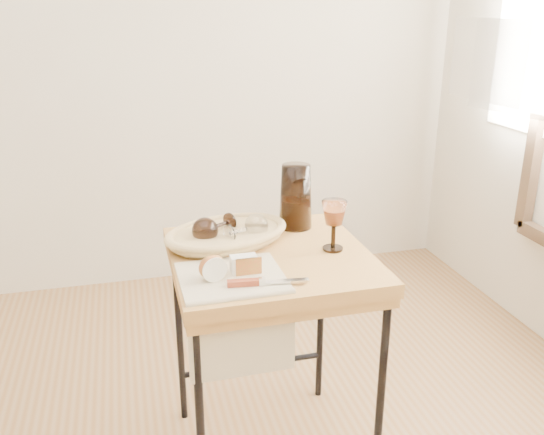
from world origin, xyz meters
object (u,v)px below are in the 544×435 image
object	(u,v)px
goblet_lying_b	(245,229)
apple_half	(212,267)
side_table	(270,360)
bread_basket	(227,236)
tea_towel	(231,277)
goblet_lying_a	(216,226)
wine_goblet	(334,225)
pitcher	(296,196)
table_knife	(265,281)

from	to	relation	value
goblet_lying_b	apple_half	world-z (taller)	goblet_lying_b
side_table	apple_half	distance (m)	0.48
bread_basket	side_table	bearing A→B (deg)	-63.02
tea_towel	goblet_lying_a	size ratio (longest dim) A/B	2.15
wine_goblet	apple_half	world-z (taller)	wine_goblet
goblet_lying_a	pitcher	bearing A→B (deg)	159.75
side_table	goblet_lying_b	bearing A→B (deg)	123.08
apple_half	table_knife	world-z (taller)	apple_half
side_table	apple_half	xyz separation A→B (m)	(-0.20, -0.14, 0.41)
pitcher	table_knife	size ratio (longest dim) A/B	1.19
tea_towel	bread_basket	bearing A→B (deg)	81.40
wine_goblet	pitcher	bearing A→B (deg)	104.03
goblet_lying_b	apple_half	distance (m)	0.27
tea_towel	apple_half	xyz separation A→B (m)	(-0.05, -0.00, 0.04)
bread_basket	pitcher	bearing A→B (deg)	0.60
wine_goblet	apple_half	bearing A→B (deg)	-163.06
apple_half	table_knife	bearing A→B (deg)	-39.68
bread_basket	wine_goblet	xyz separation A→B (m)	(0.30, -0.13, 0.06)
side_table	bread_basket	xyz separation A→B (m)	(-0.11, 0.11, 0.39)
tea_towel	apple_half	size ratio (longest dim) A/B	3.77
side_table	goblet_lying_a	distance (m)	0.47
pitcher	wine_goblet	distance (m)	0.22
goblet_lying_b	table_knife	xyz separation A→B (m)	(-0.01, -0.30, -0.04)
bread_basket	goblet_lying_a	distance (m)	0.05
goblet_lying_b	apple_half	size ratio (longest dim) A/B	1.63
pitcher	apple_half	bearing A→B (deg)	-146.38
bread_basket	apple_half	distance (m)	0.26
goblet_lying_a	apple_half	size ratio (longest dim) A/B	1.76
tea_towel	bread_basket	size ratio (longest dim) A/B	0.79
tea_towel	table_knife	world-z (taller)	table_knife
apple_half	table_knife	xyz separation A→B (m)	(0.13, -0.07, -0.03)
tea_towel	wine_goblet	xyz separation A→B (m)	(0.33, 0.11, 0.08)
bread_basket	goblet_lying_a	world-z (taller)	goblet_lying_a
apple_half	pitcher	bearing A→B (deg)	33.30
tea_towel	goblet_lying_b	size ratio (longest dim) A/B	2.32
tea_towel	goblet_lying_b	distance (m)	0.25
pitcher	side_table	bearing A→B (deg)	-136.54
bread_basket	goblet_lying_a	xyz separation A→B (m)	(-0.03, 0.02, 0.03)
side_table	table_knife	size ratio (longest dim) A/B	3.51
side_table	table_knife	world-z (taller)	table_knife
bread_basket	pitcher	distance (m)	0.27
goblet_lying_b	table_knife	world-z (taller)	goblet_lying_b
tea_towel	wine_goblet	size ratio (longest dim) A/B	1.79
goblet_lying_a	apple_half	distance (m)	0.27
side_table	pitcher	bearing A→B (deg)	54.99
wine_goblet	table_knife	distance (m)	0.32
tea_towel	goblet_lying_b	xyz separation A→B (m)	(0.09, 0.23, 0.05)
wine_goblet	tea_towel	bearing A→B (deg)	-161.05
goblet_lying_b	pitcher	xyz separation A→B (m)	(0.19, 0.11, 0.06)
side_table	table_knife	bearing A→B (deg)	-108.14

